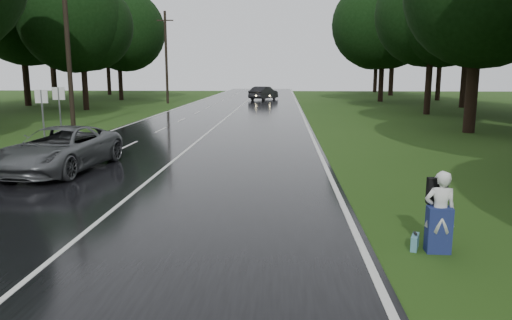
# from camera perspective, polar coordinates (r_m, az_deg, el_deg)

# --- Properties ---
(ground) EXTENTS (160.00, 160.00, 0.00)m
(ground) POSITION_cam_1_polar(r_m,az_deg,el_deg) (9.41, -24.22, -11.84)
(ground) COLOR #244213
(ground) RESTS_ON ground
(road) EXTENTS (12.00, 140.00, 0.04)m
(road) POSITION_cam_1_polar(r_m,az_deg,el_deg) (28.20, -5.42, 3.55)
(road) COLOR black
(road) RESTS_ON ground
(lane_center) EXTENTS (0.12, 140.00, 0.01)m
(lane_center) POSITION_cam_1_polar(r_m,az_deg,el_deg) (28.20, -5.42, 3.60)
(lane_center) COLOR silver
(lane_center) RESTS_ON road
(grey_car) EXTENTS (2.93, 5.63, 1.51)m
(grey_car) POSITION_cam_1_polar(r_m,az_deg,el_deg) (17.82, -22.48, 1.23)
(grey_car) COLOR #525457
(grey_car) RESTS_ON road
(far_car) EXTENTS (3.61, 5.22, 1.63)m
(far_car) POSITION_cam_1_polar(r_m,az_deg,el_deg) (59.07, 0.93, 8.05)
(far_car) COLOR black
(far_car) RESTS_ON road
(hitchhiker) EXTENTS (0.60, 0.54, 1.61)m
(hitchhiker) POSITION_cam_1_polar(r_m,az_deg,el_deg) (9.78, 21.17, -6.15)
(hitchhiker) COLOR silver
(hitchhiker) RESTS_ON ground
(suitcase) EXTENTS (0.26, 0.43, 0.29)m
(suitcase) POSITION_cam_1_polar(r_m,az_deg,el_deg) (9.95, 18.55, -9.33)
(suitcase) COLOR teal
(suitcase) RESTS_ON ground
(utility_pole_mid) EXTENTS (1.80, 0.28, 9.09)m
(utility_pole_mid) POSITION_cam_1_polar(r_m,az_deg,el_deg) (31.01, -21.07, 3.48)
(utility_pole_mid) COLOR black
(utility_pole_mid) RESTS_ON ground
(utility_pole_far) EXTENTS (1.80, 0.28, 9.87)m
(utility_pole_far) POSITION_cam_1_polar(r_m,az_deg,el_deg) (53.77, -10.55, 6.71)
(utility_pole_far) COLOR black
(utility_pole_far) RESTS_ON ground
(road_sign_a) EXTENTS (0.62, 0.10, 2.60)m
(road_sign_a) POSITION_cam_1_polar(r_m,az_deg,el_deg) (25.00, -24.00, 1.74)
(road_sign_a) COLOR white
(road_sign_a) RESTS_ON ground
(road_sign_b) EXTENTS (0.64, 0.10, 2.67)m
(road_sign_b) POSITION_cam_1_polar(r_m,az_deg,el_deg) (26.57, -22.29, 2.33)
(road_sign_b) COLOR white
(road_sign_b) RESTS_ON ground
(tree_left_e) EXTENTS (8.65, 8.65, 13.51)m
(tree_left_e) POSITION_cam_1_polar(r_m,az_deg,el_deg) (46.35, -19.70, 5.69)
(tree_left_e) COLOR black
(tree_left_e) RESTS_ON ground
(tree_left_f) EXTENTS (9.02, 9.02, 14.09)m
(tree_left_f) POSITION_cam_1_polar(r_m,az_deg,el_deg) (61.60, -15.87, 6.96)
(tree_left_f) COLOR black
(tree_left_f) RESTS_ON ground
(tree_right_d) EXTENTS (8.96, 8.96, 14.00)m
(tree_right_d) POSITION_cam_1_polar(r_m,az_deg,el_deg) (29.92, 24.16, 3.03)
(tree_right_d) COLOR black
(tree_right_d) RESTS_ON ground
(tree_right_e) EXTENTS (9.35, 9.35, 14.60)m
(tree_right_e) POSITION_cam_1_polar(r_m,az_deg,el_deg) (41.66, 19.80, 5.20)
(tree_right_e) COLOR black
(tree_right_e) RESTS_ON ground
(tree_right_f) EXTENTS (9.59, 9.59, 14.98)m
(tree_right_f) POSITION_cam_1_polar(r_m,az_deg,el_deg) (58.02, 14.70, 6.81)
(tree_right_f) COLOR black
(tree_right_f) RESTS_ON ground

